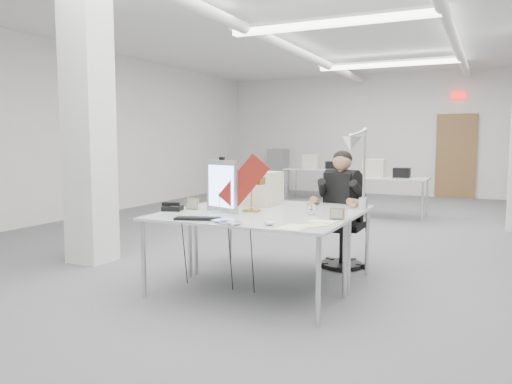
# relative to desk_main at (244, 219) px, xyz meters

# --- Properties ---
(room_shell) EXTENTS (10.04, 14.04, 3.24)m
(room_shell) POSITION_rel_desk_main_xyz_m (0.04, 2.63, 0.95)
(room_shell) COLOR #5B5B5D
(room_shell) RESTS_ON ground
(desk_main) EXTENTS (1.80, 0.90, 0.02)m
(desk_main) POSITION_rel_desk_main_xyz_m (0.00, 0.00, 0.00)
(desk_main) COLOR silver
(desk_main) RESTS_ON room_shell
(desk_second) EXTENTS (1.80, 0.90, 0.02)m
(desk_second) POSITION_rel_desk_main_xyz_m (0.00, 0.90, 0.00)
(desk_second) COLOR silver
(desk_second) RESTS_ON room_shell
(bg_desk_a) EXTENTS (1.60, 0.80, 0.02)m
(bg_desk_a) POSITION_rel_desk_main_xyz_m (0.20, 5.50, 0.00)
(bg_desk_a) COLOR silver
(bg_desk_a) RESTS_ON room_shell
(bg_desk_b) EXTENTS (1.60, 0.80, 0.02)m
(bg_desk_b) POSITION_rel_desk_main_xyz_m (-1.80, 7.70, 0.00)
(bg_desk_b) COLOR silver
(bg_desk_b) RESTS_ON room_shell
(filing_cabinet) EXTENTS (0.45, 0.55, 1.20)m
(filing_cabinet) POSITION_rel_desk_main_xyz_m (-3.50, 9.15, -0.14)
(filing_cabinet) COLOR gray
(filing_cabinet) RESTS_ON room_shell
(office_chair) EXTENTS (0.64, 0.64, 0.99)m
(office_chair) POSITION_rel_desk_main_xyz_m (0.50, 1.50, -0.25)
(office_chair) COLOR black
(office_chair) RESTS_ON room_shell
(seated_person) EXTENTS (0.60, 0.65, 0.79)m
(seated_person) POSITION_rel_desk_main_xyz_m (0.50, 1.45, 0.16)
(seated_person) COLOR black
(seated_person) RESTS_ON office_chair
(monitor) EXTENTS (0.40, 0.17, 0.51)m
(monitor) POSITION_rel_desk_main_xyz_m (-0.36, 0.24, 0.27)
(monitor) COLOR #ACADB1
(monitor) RESTS_ON desk_main
(pennant) EXTENTS (0.50, 0.14, 0.55)m
(pennant) POSITION_rel_desk_main_xyz_m (-0.10, 0.20, 0.32)
(pennant) COLOR maroon
(pennant) RESTS_ON monitor
(keyboard) EXTENTS (0.43, 0.25, 0.02)m
(keyboard) POSITION_rel_desk_main_xyz_m (-0.32, -0.28, 0.02)
(keyboard) COLOR black
(keyboard) RESTS_ON desk_main
(laptop) EXTENTS (0.34, 0.27, 0.02)m
(laptop) POSITION_rel_desk_main_xyz_m (0.01, -0.40, 0.02)
(laptop) COLOR silver
(laptop) RESTS_ON desk_main
(mouse) EXTENTS (0.12, 0.10, 0.04)m
(mouse) POSITION_rel_desk_main_xyz_m (0.37, -0.28, 0.03)
(mouse) COLOR silver
(mouse) RESTS_ON desk_main
(bankers_lamp) EXTENTS (0.30, 0.18, 0.32)m
(bankers_lamp) POSITION_rel_desk_main_xyz_m (-0.11, 0.39, 0.17)
(bankers_lamp) COLOR gold
(bankers_lamp) RESTS_ON desk_main
(desk_phone) EXTENTS (0.23, 0.22, 0.05)m
(desk_phone) POSITION_rel_desk_main_xyz_m (-0.85, 0.10, 0.04)
(desk_phone) COLOR black
(desk_phone) RESTS_ON desk_main
(picture_frame_left) EXTENTS (0.16, 0.06, 0.12)m
(picture_frame_left) POSITION_rel_desk_main_xyz_m (-0.71, 0.26, 0.07)
(picture_frame_left) COLOR #A68F47
(picture_frame_left) RESTS_ON desk_main
(picture_frame_right) EXTENTS (0.14, 0.05, 0.10)m
(picture_frame_right) POSITION_rel_desk_main_xyz_m (0.80, 0.26, 0.06)
(picture_frame_right) COLOR #996F42
(picture_frame_right) RESTS_ON desk_main
(desk_clock) EXTENTS (0.11, 0.04, 0.11)m
(desk_clock) POSITION_rel_desk_main_xyz_m (0.51, 0.42, 0.06)
(desk_clock) COLOR #AFAFB4
(desk_clock) RESTS_ON desk_main
(paper_stack_a) EXTENTS (0.23, 0.31, 0.01)m
(paper_stack_a) POSITION_rel_desk_main_xyz_m (0.60, -0.30, 0.02)
(paper_stack_a) COLOR white
(paper_stack_a) RESTS_ON desk_main
(paper_stack_b) EXTENTS (0.27, 0.28, 0.01)m
(paper_stack_b) POSITION_rel_desk_main_xyz_m (0.71, -0.14, 0.02)
(paper_stack_b) COLOR #ECE78D
(paper_stack_b) RESTS_ON desk_main
(paper_stack_c) EXTENTS (0.23, 0.17, 0.01)m
(paper_stack_c) POSITION_rel_desk_main_xyz_m (0.72, 0.07, 0.02)
(paper_stack_c) COLOR white
(paper_stack_c) RESTS_ON desk_main
(beige_monitor) EXTENTS (0.44, 0.42, 0.36)m
(beige_monitor) POSITION_rel_desk_main_xyz_m (-0.24, 0.87, 0.19)
(beige_monitor) COLOR beige
(beige_monitor) RESTS_ON desk_second
(architect_lamp) EXTENTS (0.32, 0.73, 0.91)m
(architect_lamp) POSITION_rel_desk_main_xyz_m (0.85, 0.78, 0.47)
(architect_lamp) COLOR silver
(architect_lamp) RESTS_ON desk_second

